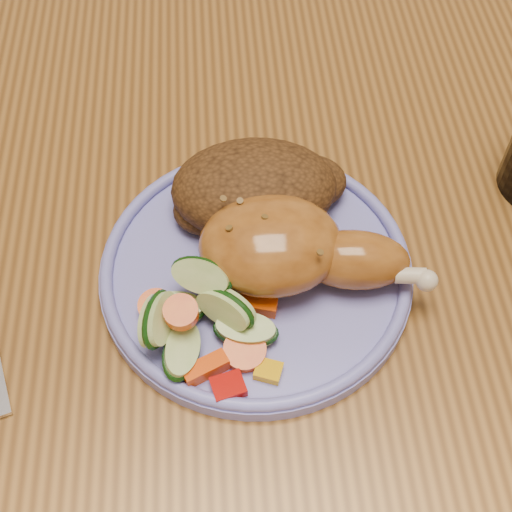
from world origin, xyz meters
name	(u,v)px	position (x,y,z in m)	size (l,w,h in m)	color
ground	(278,485)	(0.00, 0.00, 0.00)	(4.00, 4.00, 0.00)	brown
dining_table	(295,264)	(0.00, 0.00, 0.67)	(0.90, 1.40, 0.75)	brown
chair_far	(251,11)	(0.00, 0.63, 0.49)	(0.42, 0.42, 0.91)	#4C2D16
plate	(256,271)	(-0.04, -0.07, 0.76)	(0.24, 0.24, 0.01)	#7374D1
plate_rim	(256,263)	(-0.04, -0.07, 0.77)	(0.24, 0.24, 0.01)	#7374D1
chicken_leg	(291,249)	(-0.02, -0.07, 0.79)	(0.17, 0.09, 0.06)	#A26022
rice_pilaf	(257,189)	(-0.04, 0.00, 0.78)	(0.14, 0.10, 0.06)	#4B2C12
vegetable_pile	(201,320)	(-0.09, -0.12, 0.78)	(0.11, 0.11, 0.05)	#A50A05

